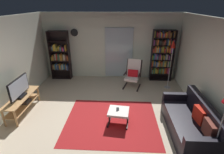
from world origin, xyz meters
TOP-DOWN VIEW (x-y plane):
  - ground_plane at (0.00, 0.00)m, footprint 7.02×7.02m
  - wall_back at (0.00, 2.90)m, footprint 5.60×0.06m
  - wall_right at (2.70, 0.00)m, footprint 0.06×6.00m
  - glass_door_panel at (0.33, 2.83)m, footprint 1.10×0.01m
  - area_rug at (0.19, -0.16)m, footprint 2.42×2.05m
  - tv_stand at (-2.36, 0.16)m, footprint 0.41×1.39m
  - television at (-2.36, 0.14)m, footprint 0.20×0.90m
  - bookshelf_near_tv at (-2.02, 2.65)m, footprint 0.77×0.30m
  - bookshelf_near_sofa at (2.02, 2.68)m, footprint 0.85×0.30m
  - leather_sofa at (2.10, -0.51)m, footprint 0.83×1.89m
  - lounge_armchair at (0.87, 2.01)m, footprint 0.72×0.78m
  - ottoman at (0.37, -0.22)m, footprint 0.57×0.54m
  - tv_remote at (0.34, -0.19)m, footprint 0.05×0.15m
  - cell_phone at (0.35, -0.16)m, footprint 0.07×0.14m
  - floor_lamp_by_shelf at (2.17, 1.94)m, footprint 0.22×0.22m
  - wall_clock at (-1.42, 2.82)m, footprint 0.29×0.03m

SIDE VIEW (x-z plane):
  - ground_plane at x=0.00m, z-range 0.00..0.00m
  - area_rug at x=0.19m, z-range 0.00..0.01m
  - leather_sofa at x=2.10m, z-range -0.11..0.72m
  - ottoman at x=0.37m, z-range 0.13..0.51m
  - tv_stand at x=-2.36m, z-range 0.08..0.59m
  - cell_phone at x=0.35m, z-range 0.39..0.40m
  - tv_remote at x=0.34m, z-range 0.39..0.41m
  - lounge_armchair at x=0.87m, z-range 0.02..1.05m
  - television at x=-2.36m, z-range 0.49..1.05m
  - bookshelf_near_tv at x=-2.02m, z-range -0.04..1.89m
  - glass_door_panel at x=0.33m, z-range 0.05..2.05m
  - bookshelf_near_sofa at x=2.02m, z-range 0.06..2.06m
  - wall_back at x=0.00m, z-range 0.00..2.60m
  - wall_right at x=2.70m, z-range 0.00..2.60m
  - floor_lamp_by_shelf at x=2.17m, z-range 0.51..2.31m
  - wall_clock at x=-1.42m, z-range 1.71..2.00m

